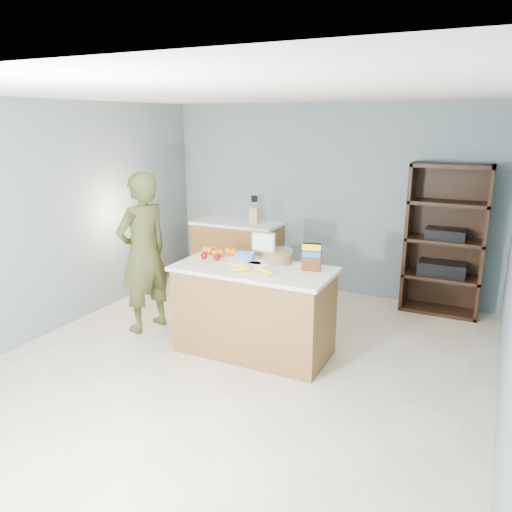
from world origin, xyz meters
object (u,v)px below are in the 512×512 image
at_px(cereal_box, 312,255).
at_px(counter_peninsula, 254,313).
at_px(person, 143,253).
at_px(tv, 264,244).
at_px(shelving_unit, 445,242).

bearing_deg(cereal_box, counter_peninsula, -165.83).
relative_size(person, tv, 6.25).
bearing_deg(tv, shelving_unit, 47.17).
relative_size(shelving_unit, tv, 6.38).
xyz_separation_m(person, tv, (1.31, 0.32, 0.18)).
distance_m(shelving_unit, tv, 2.36).
distance_m(counter_peninsula, tv, 0.72).
height_order(person, cereal_box, person).
bearing_deg(shelving_unit, counter_peninsula, -127.11).
height_order(counter_peninsula, cereal_box, cereal_box).
distance_m(shelving_unit, person, 3.55).
bearing_deg(person, shelving_unit, 138.93).
xyz_separation_m(shelving_unit, tv, (-1.60, -1.72, 0.19)).
distance_m(shelving_unit, cereal_box, 2.17).
bearing_deg(tv, cereal_box, -17.82).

